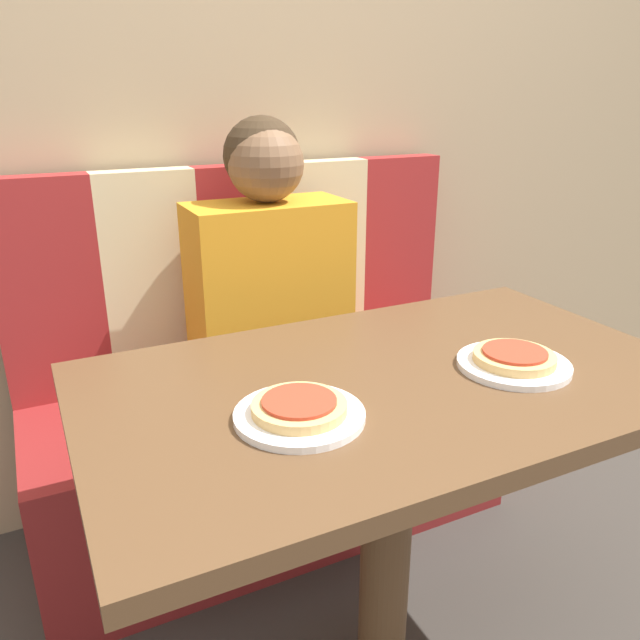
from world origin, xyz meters
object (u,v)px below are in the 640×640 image
(plate_right, at_px, (513,365))
(pizza_right, at_px, (514,357))
(person, at_px, (268,268))
(pizza_left, at_px, (299,406))
(plate_left, at_px, (299,415))

(plate_right, xyz_separation_m, pizza_right, (-0.00, 0.00, 0.02))
(person, relative_size, pizza_left, 4.83)
(person, distance_m, plate_right, 0.70)
(person, xyz_separation_m, plate_left, (-0.21, -0.66, -0.04))
(person, bearing_deg, pizza_right, -72.14)
(pizza_left, bearing_deg, plate_right, 0.00)
(plate_right, distance_m, pizza_right, 0.02)
(person, xyz_separation_m, pizza_left, (-0.21, -0.66, -0.03))
(pizza_left, height_order, pizza_right, same)
(plate_right, height_order, pizza_right, pizza_right)
(plate_right, height_order, pizza_left, pizza_left)
(person, height_order, pizza_left, person)
(plate_right, relative_size, pizza_left, 1.38)
(plate_left, bearing_deg, plate_right, 0.00)
(pizza_left, bearing_deg, plate_left, 180.00)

